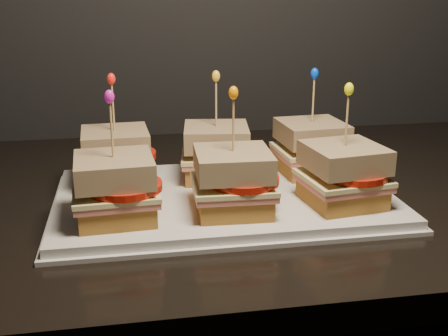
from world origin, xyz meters
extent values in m
cube|color=black|center=(-0.19, 1.66, 0.92)|extent=(2.31, 0.70, 0.04)
cube|color=silver|center=(0.08, 1.58, 0.95)|extent=(0.47, 0.29, 0.02)
cube|color=silver|center=(0.08, 1.58, 0.95)|extent=(0.48, 0.30, 0.01)
cube|color=brown|center=(-0.07, 1.65, 0.97)|extent=(0.10, 0.10, 0.03)
cube|color=#C56659|center=(-0.07, 1.65, 0.99)|extent=(0.11, 0.10, 0.01)
cube|color=beige|center=(-0.07, 1.65, 1.00)|extent=(0.11, 0.11, 0.01)
cylinder|color=#B01C0D|center=(-0.05, 1.65, 1.00)|extent=(0.09, 0.09, 0.01)
cube|color=#4C2C0C|center=(-0.07, 1.65, 1.03)|extent=(0.10, 0.10, 0.03)
cylinder|color=tan|center=(-0.07, 1.65, 1.07)|extent=(0.00, 0.00, 0.09)
ellipsoid|color=red|center=(-0.07, 1.65, 1.12)|extent=(0.01, 0.01, 0.02)
cube|color=brown|center=(0.08, 1.65, 0.97)|extent=(0.10, 0.10, 0.03)
cube|color=#C56659|center=(0.08, 1.65, 0.99)|extent=(0.11, 0.11, 0.01)
cube|color=beige|center=(0.08, 1.65, 1.00)|extent=(0.12, 0.11, 0.01)
cylinder|color=#B01C0D|center=(0.10, 1.65, 1.00)|extent=(0.09, 0.09, 0.01)
cube|color=#4C2C0C|center=(0.08, 1.65, 1.03)|extent=(0.11, 0.11, 0.03)
cylinder|color=tan|center=(0.08, 1.65, 1.07)|extent=(0.00, 0.00, 0.09)
ellipsoid|color=gold|center=(0.08, 1.65, 1.12)|extent=(0.01, 0.01, 0.02)
cube|color=brown|center=(0.23, 1.65, 0.97)|extent=(0.10, 0.10, 0.03)
cube|color=#C56659|center=(0.23, 1.65, 0.99)|extent=(0.11, 0.11, 0.01)
cube|color=beige|center=(0.23, 1.65, 1.00)|extent=(0.11, 0.11, 0.01)
cylinder|color=#B01C0D|center=(0.25, 1.65, 1.00)|extent=(0.09, 0.09, 0.01)
cube|color=#4C2C0C|center=(0.23, 1.65, 1.03)|extent=(0.10, 0.10, 0.03)
cylinder|color=tan|center=(0.23, 1.65, 1.07)|extent=(0.00, 0.00, 0.09)
ellipsoid|color=#063CCF|center=(0.23, 1.65, 1.12)|extent=(0.01, 0.01, 0.02)
cube|color=brown|center=(-0.07, 1.52, 0.97)|extent=(0.10, 0.10, 0.03)
cube|color=#C56659|center=(-0.07, 1.52, 0.99)|extent=(0.11, 0.11, 0.01)
cube|color=beige|center=(-0.07, 1.52, 1.00)|extent=(0.11, 0.11, 0.01)
cylinder|color=#B01C0D|center=(-0.05, 1.51, 1.00)|extent=(0.09, 0.09, 0.01)
cube|color=#4C2C0C|center=(-0.07, 1.52, 1.03)|extent=(0.10, 0.10, 0.03)
cylinder|color=tan|center=(-0.07, 1.52, 1.07)|extent=(0.00, 0.00, 0.09)
ellipsoid|color=#C91994|center=(-0.07, 1.52, 1.12)|extent=(0.01, 0.01, 0.02)
cube|color=brown|center=(0.08, 1.52, 0.97)|extent=(0.10, 0.10, 0.03)
cube|color=#C56659|center=(0.08, 1.52, 0.99)|extent=(0.11, 0.10, 0.01)
cube|color=beige|center=(0.08, 1.52, 1.00)|extent=(0.11, 0.11, 0.01)
cylinder|color=#B01C0D|center=(0.10, 1.51, 1.00)|extent=(0.09, 0.09, 0.01)
cube|color=#4C2C0C|center=(0.08, 1.52, 1.03)|extent=(0.10, 0.10, 0.03)
cylinder|color=tan|center=(0.08, 1.52, 1.07)|extent=(0.00, 0.00, 0.09)
ellipsoid|color=orange|center=(0.08, 1.52, 1.12)|extent=(0.01, 0.01, 0.02)
cube|color=brown|center=(0.23, 1.52, 0.97)|extent=(0.11, 0.11, 0.03)
cube|color=#C56659|center=(0.23, 1.52, 0.99)|extent=(0.12, 0.11, 0.01)
cube|color=beige|center=(0.23, 1.52, 1.00)|extent=(0.12, 0.11, 0.01)
cylinder|color=#B01C0D|center=(0.25, 1.51, 1.00)|extent=(0.09, 0.09, 0.01)
cube|color=#4C2C0C|center=(0.23, 1.52, 1.03)|extent=(0.11, 0.11, 0.03)
cylinder|color=tan|center=(0.23, 1.52, 1.07)|extent=(0.00, 0.00, 0.09)
ellipsoid|color=#EDEC08|center=(0.23, 1.52, 1.12)|extent=(0.01, 0.01, 0.02)
camera|label=1|loc=(-0.05, 0.84, 1.24)|focal=45.00mm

